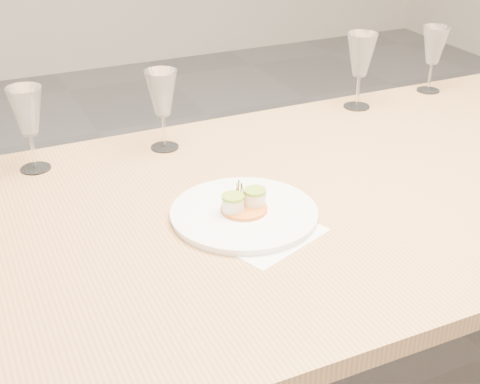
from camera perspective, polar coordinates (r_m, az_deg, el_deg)
name	(u,v)px	position (r m, az deg, el deg)	size (l,w,h in m)	color
dining_table	(320,215)	(1.57, 6.86, -1.92)	(2.40, 1.00, 0.75)	tan
dinner_plate	(244,212)	(1.41, 0.36, -1.71)	(0.31, 0.31, 0.08)	white
recipe_sheet	(250,226)	(1.38, 0.82, -2.89)	(0.29, 0.32, 0.00)	white
wine_glass_1	(27,113)	(1.63, -17.72, 6.45)	(0.08, 0.08, 0.21)	white
wine_glass_2	(162,95)	(1.69, -6.69, 8.24)	(0.08, 0.08, 0.21)	white
wine_glass_3	(361,56)	(1.98, 10.28, 11.35)	(0.09, 0.09, 0.22)	white
wine_glass_4	(434,46)	(2.18, 16.24, 11.84)	(0.08, 0.08, 0.20)	white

